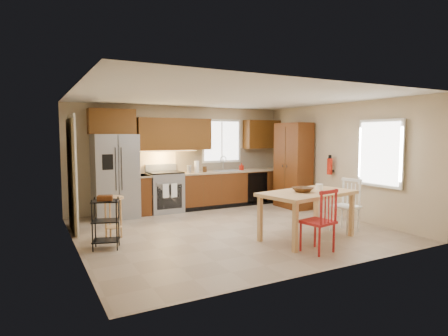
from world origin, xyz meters
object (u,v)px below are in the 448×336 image
bar_stool (113,218)px  fire_extinguisher (330,166)px  soap_bottle (241,167)px  pantry (293,166)px  chair_white (345,206)px  utility_cart (106,224)px  chair_red (317,221)px  table_bowl (303,192)px  refrigerator (115,176)px  range_stove (165,193)px  dining_table (307,216)px  table_jar (319,188)px

bar_stool → fire_extinguisher: bearing=6.9°
soap_bottle → pantry: 1.31m
chair_white → utility_cart: (-4.15, 0.99, -0.08)m
utility_cart → soap_bottle: bearing=48.4°
soap_bottle → chair_red: 4.06m
chair_red → table_bowl: chair_red is taller
refrigerator → range_stove: bearing=3.0°
table_bowl → bar_stool: bearing=151.5°
fire_extinguisher → table_bowl: size_ratio=1.07×
pantry → soap_bottle: bearing=136.5°
dining_table → table_jar: 0.59m
fire_extinguisher → chair_red: 2.94m
utility_cart → refrigerator: bearing=92.5°
chair_white → table_bowl: 1.11m
dining_table → bar_stool: bearing=142.1°
pantry → fire_extinguisher: (0.20, -1.05, 0.05)m
range_stove → chair_white: size_ratio=0.94×
dining_table → chair_white: 0.95m
soap_bottle → pantry: pantry is taller
range_stove → chair_white: chair_white is taller
refrigerator → utility_cart: refrigerator is taller
pantry → utility_cart: pantry is taller
bar_stool → utility_cart: size_ratio=0.92×
range_stove → chair_white: bearing=-54.2°
range_stove → chair_red: 4.13m
table_bowl → table_jar: size_ratio=2.22×
dining_table → bar_stool: size_ratio=2.24×
chair_white → bar_stool: (-3.92, 1.51, -0.12)m
dining_table → table_bowl: (-0.10, 0.00, 0.42)m
fire_extinguisher → utility_cart: size_ratio=0.44×
refrigerator → dining_table: refrigerator is taller
refrigerator → table_jar: (2.94, -3.18, -0.06)m
refrigerator → table_bowl: 4.11m
range_stove → utility_cart: 2.91m
refrigerator → chair_red: size_ratio=1.86×
fire_extinguisher → utility_cart: (-4.96, -0.26, -0.69)m
pantry → range_stove: bearing=161.7°
pantry → table_jar: size_ratio=13.84×
dining_table → table_jar: table_jar is taller
chair_white → utility_cart: size_ratio=1.21×
utility_cart → range_stove: bearing=70.5°
range_stove → dining_table: range_stove is taller
refrigerator → utility_cart: 2.38m
refrigerator → fire_extinguisher: size_ratio=5.06×
chair_red → table_jar: (0.71, 0.75, 0.36)m
soap_bottle → table_bowl: (-0.71, -3.26, -0.17)m
table_bowl → chair_red: bearing=-110.7°
soap_bottle → utility_cart: bearing=-149.8°
table_bowl → utility_cart: bearing=161.3°
range_stove → dining_table: 3.63m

